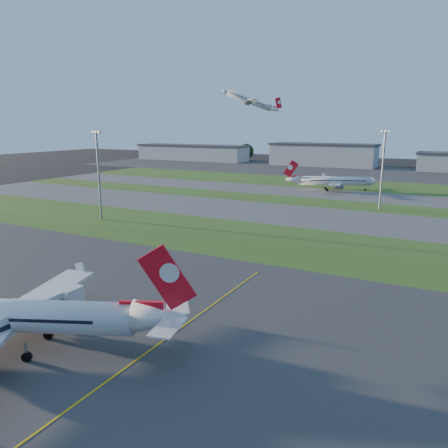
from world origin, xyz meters
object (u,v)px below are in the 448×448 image
Objects in this scene: light_mast_centre at (383,164)px; light_mast_west at (98,169)px; airliner_taxiing at (334,181)px; airliner_parked at (9,316)px.

light_mast_west is at bearing -141.34° from light_mast_centre.
light_mast_centre is (70.00, 56.00, 0.00)m from light_mast_west.
airliner_taxiing is 1.34× the size of light_mast_centre.
light_mast_west is at bearing 40.54° from airliner_taxiing.
light_mast_centre is at bearing 102.12° from airliner_taxiing.
airliner_parked reaches higher than airliner_taxiing.
light_mast_centre is (25.47, 119.02, 10.47)m from airliner_parked.
airliner_taxiing is 43.63m from light_mast_centre.
airliner_parked is 77.87m from light_mast_west.
light_mast_west and light_mast_centre have the same top height.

